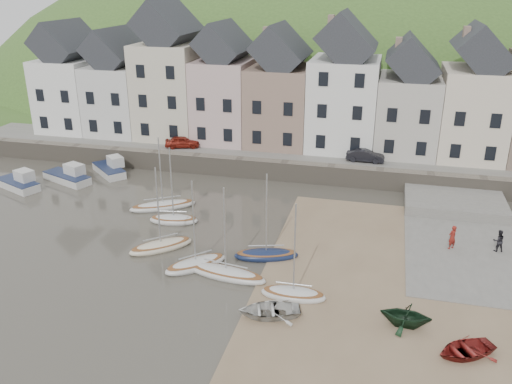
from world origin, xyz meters
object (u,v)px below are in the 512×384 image
(person_red, at_px, (452,237))
(person_dark, at_px, (499,241))
(sailboat_0, at_px, (163,206))
(rowboat_white, at_px, (269,310))
(rowboat_red, at_px, (465,349))
(car_right, at_px, (365,156))
(car_left, at_px, (182,142))
(rowboat_green, at_px, (406,315))

(person_red, relative_size, person_dark, 1.10)
(sailboat_0, bearing_deg, rowboat_white, -46.78)
(rowboat_red, bearing_deg, person_dark, 132.43)
(rowboat_white, relative_size, car_right, 0.98)
(sailboat_0, relative_size, rowboat_white, 1.81)
(rowboat_white, xyz_separation_m, person_red, (10.60, 10.86, 0.57))
(rowboat_red, bearing_deg, person_red, 146.55)
(sailboat_0, xyz_separation_m, person_red, (22.52, -1.83, 0.74))
(rowboat_red, bearing_deg, car_right, 162.47)
(person_dark, bearing_deg, sailboat_0, -16.39)
(person_red, bearing_deg, sailboat_0, -45.84)
(rowboat_red, bearing_deg, sailboat_0, -153.50)
(person_dark, bearing_deg, car_right, -66.06)
(rowboat_white, bearing_deg, car_right, 154.58)
(car_right, bearing_deg, person_dark, -140.51)
(sailboat_0, xyz_separation_m, car_left, (-2.78, 11.68, 1.94))
(person_red, bearing_deg, car_left, -69.30)
(car_left, distance_m, car_right, 18.45)
(rowboat_red, xyz_separation_m, car_right, (-6.58, 25.24, 1.80))
(rowboat_red, distance_m, car_right, 26.15)
(rowboat_red, relative_size, person_red, 1.78)
(rowboat_red, relative_size, person_dark, 1.96)
(car_left, relative_size, car_right, 0.99)
(rowboat_red, xyz_separation_m, person_red, (0.27, 11.73, 0.61))
(car_left, bearing_deg, car_right, -106.89)
(rowboat_green, distance_m, person_dark, 12.13)
(car_left, bearing_deg, person_dark, -131.70)
(person_red, distance_m, car_left, 28.70)
(rowboat_green, bearing_deg, rowboat_white, -79.51)
(car_right, bearing_deg, rowboat_green, -168.79)
(sailboat_0, relative_size, car_left, 1.81)
(sailboat_0, height_order, car_left, sailboat_0)
(rowboat_red, relative_size, car_right, 0.88)
(rowboat_white, distance_m, person_red, 15.19)
(sailboat_0, distance_m, person_red, 22.61)
(car_left, bearing_deg, rowboat_red, -152.13)
(rowboat_white, bearing_deg, sailboat_0, -153.43)
(person_dark, distance_m, car_right, 16.50)
(sailboat_0, height_order, rowboat_red, sailboat_0)
(person_red, xyz_separation_m, person_dark, (3.08, 0.39, -0.08))
(sailboat_0, relative_size, person_red, 3.61)
(rowboat_white, distance_m, car_left, 28.51)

